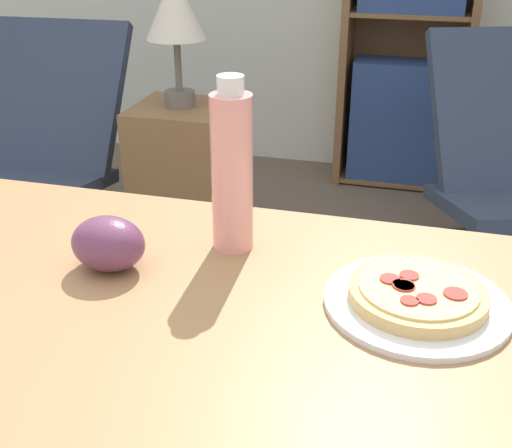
% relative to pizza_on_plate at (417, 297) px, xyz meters
% --- Properties ---
extents(dining_table, '(1.25, 0.91, 0.76)m').
position_rel_pizza_on_plate_xyz_m(dining_table, '(-0.39, -0.19, -0.11)').
color(dining_table, '#A37549').
rests_on(dining_table, ground_plane).
extents(pizza_on_plate, '(0.27, 0.27, 0.04)m').
position_rel_pizza_on_plate_xyz_m(pizza_on_plate, '(0.00, 0.00, 0.00)').
color(pizza_on_plate, white).
rests_on(pizza_on_plate, dining_table).
extents(grape_bunch, '(0.12, 0.09, 0.09)m').
position_rel_pizza_on_plate_xyz_m(grape_bunch, '(-0.48, -0.01, 0.03)').
color(grape_bunch, '#6B3856').
rests_on(grape_bunch, dining_table).
extents(drink_bottle, '(0.07, 0.07, 0.29)m').
position_rel_pizza_on_plate_xyz_m(drink_bottle, '(-0.31, 0.11, 0.12)').
color(drink_bottle, pink).
rests_on(drink_bottle, dining_table).
extents(lounge_chair_near, '(0.65, 0.79, 0.88)m').
position_rel_pizza_on_plate_xyz_m(lounge_chair_near, '(-1.47, 1.22, -0.49)').
color(lounge_chair_near, black).
rests_on(lounge_chair_near, ground_plane).
extents(bookshelf, '(0.61, 0.31, 1.67)m').
position_rel_pizza_on_plate_xyz_m(bookshelf, '(-0.13, 2.37, -0.01)').
color(bookshelf, brown).
rests_on(bookshelf, ground_plane).
extents(side_table, '(0.34, 0.34, 0.63)m').
position_rel_pizza_on_plate_xyz_m(side_table, '(-0.87, 1.31, -0.46)').
color(side_table, brown).
rests_on(side_table, ground_plane).
extents(table_lamp, '(0.21, 0.21, 0.46)m').
position_rel_pizza_on_plate_xyz_m(table_lamp, '(-0.87, 1.31, 0.18)').
color(table_lamp, '#665B51').
rests_on(table_lamp, side_table).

